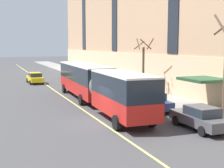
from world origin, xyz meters
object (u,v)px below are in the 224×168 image
parked_car_navy_0 (151,101)px  parked_car_darkgray_5 (200,118)px  parked_car_darkgray_4 (97,83)px  street_tree_far_uptown (143,65)px  parked_car_white_6 (122,91)px  parked_car_darkgray_1 (73,74)px  taxi_cab (35,78)px  city_bus (96,83)px

parked_car_navy_0 → parked_car_darkgray_5: (0.03, -6.52, -0.00)m
parked_car_darkgray_4 → parked_car_darkgray_5: size_ratio=0.97×
parked_car_navy_0 → street_tree_far_uptown: bearing=67.8°
parked_car_darkgray_4 → parked_car_white_6: size_ratio=1.00×
parked_car_darkgray_1 → street_tree_far_uptown: 19.06m
parked_car_navy_0 → parked_car_darkgray_1: size_ratio=1.08×
parked_car_darkgray_5 → taxi_cab: (-6.53, 29.10, 0.00)m
city_bus → parked_car_navy_0: bearing=-46.5°
parked_car_navy_0 → parked_car_darkgray_4: size_ratio=1.05×
parked_car_navy_0 → parked_car_white_6: (-0.02, 6.20, -0.00)m
city_bus → parked_car_navy_0: city_bus is taller
parked_car_white_6 → taxi_cab: (-6.48, 16.37, 0.00)m
parked_car_white_6 → street_tree_far_uptown: size_ratio=0.74×
parked_car_darkgray_5 → parked_car_white_6: size_ratio=1.04×
parked_car_navy_0 → parked_car_darkgray_4: bearing=90.2°
parked_car_navy_0 → taxi_cab: size_ratio=1.01×
parked_car_darkgray_1 → parked_car_darkgray_4: 11.80m
parked_car_navy_0 → street_tree_far_uptown: street_tree_far_uptown is taller
parked_car_darkgray_4 → city_bus: bearing=-109.2°
parked_car_white_6 → street_tree_far_uptown: (2.95, 0.98, 2.52)m
parked_car_darkgray_4 → parked_car_darkgray_5: same height
parked_car_darkgray_1 → parked_car_white_6: same height
parked_car_darkgray_4 → parked_car_navy_0: bearing=-89.8°
street_tree_far_uptown → parked_car_darkgray_4: bearing=113.5°
parked_car_darkgray_4 → parked_car_white_6: 7.83m
parked_car_darkgray_4 → taxi_cab: 10.71m
street_tree_far_uptown → parked_car_darkgray_5: bearing=-102.0°
parked_car_darkgray_5 → street_tree_far_uptown: (2.90, 13.70, 2.52)m
city_bus → parked_car_darkgray_1: city_bus is taller
parked_car_darkgray_4 → street_tree_far_uptown: bearing=-66.5°
parked_car_darkgray_4 → taxi_cab: same height
city_bus → street_tree_far_uptown: bearing=27.3°
city_bus → parked_car_white_6: (3.59, 2.40, -1.26)m
parked_car_white_6 → street_tree_far_uptown: 4.00m
parked_car_navy_0 → parked_car_darkgray_5: bearing=-89.8°
parked_car_white_6 → parked_car_darkgray_1: bearing=90.0°
taxi_cab → street_tree_far_uptown: bearing=-58.5°
parked_car_darkgray_5 → taxi_cab: bearing=102.6°
parked_car_darkgray_1 → taxi_cab: size_ratio=0.94×
parked_car_darkgray_1 → parked_car_darkgray_4: same height
city_bus → parked_car_darkgray_4: (3.56, 10.23, -1.26)m
parked_car_darkgray_5 → city_bus: bearing=109.4°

